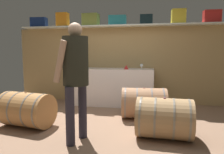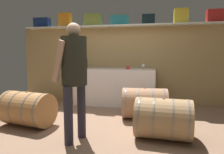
{
  "view_description": "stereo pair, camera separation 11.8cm",
  "coord_description": "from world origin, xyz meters",
  "px_view_note": "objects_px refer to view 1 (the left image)",
  "views": [
    {
      "loc": [
        0.84,
        -3.13,
        1.28
      ],
      "look_at": [
        0.16,
        0.49,
        0.86
      ],
      "focal_mm": 33.55,
      "sensor_mm": 36.0,
      "label": 1
    },
    {
      "loc": [
        0.96,
        -3.11,
        1.28
      ],
      "look_at": [
        0.16,
        0.49,
        0.86
      ],
      "focal_mm": 33.55,
      "sensor_mm": 36.0,
      "label": 2
    }
  ],
  "objects_px": {
    "wine_barrel_flank": "(144,103)",
    "wine_barrel_near": "(27,109)",
    "toolcase_teal": "(117,21)",
    "wine_glass": "(142,66)",
    "toolcase_black": "(146,20)",
    "wine_bottle_dark": "(84,63)",
    "winemaker_pouring": "(75,70)",
    "toolcase_yellow": "(178,17)",
    "work_cabinet": "(113,87)",
    "toolcase_orange": "(63,20)",
    "toolcase_olive": "(91,20)",
    "wine_barrel_far": "(164,118)",
    "red_funnel": "(126,67)",
    "toolcase_navy": "(39,23)",
    "toolcase_red": "(212,17)"
  },
  "relations": [
    {
      "from": "toolcase_teal",
      "to": "winemaker_pouring",
      "type": "xyz_separation_m",
      "value": [
        -0.2,
        -2.47,
        -1.04
      ]
    },
    {
      "from": "toolcase_black",
      "to": "wine_bottle_dark",
      "type": "distance_m",
      "value": 1.87
    },
    {
      "from": "wine_glass",
      "to": "wine_barrel_far",
      "type": "bearing_deg",
      "value": -76.28
    },
    {
      "from": "work_cabinet",
      "to": "wine_glass",
      "type": "relative_size",
      "value": 14.59
    },
    {
      "from": "toolcase_teal",
      "to": "wine_barrel_flank",
      "type": "distance_m",
      "value": 2.27
    },
    {
      "from": "toolcase_red",
      "to": "wine_bottle_dark",
      "type": "bearing_deg",
      "value": -178.08
    },
    {
      "from": "toolcase_yellow",
      "to": "wine_barrel_near",
      "type": "xyz_separation_m",
      "value": [
        -2.73,
        -2.05,
        -1.83
      ]
    },
    {
      "from": "toolcase_orange",
      "to": "wine_barrel_near",
      "type": "distance_m",
      "value": 2.76
    },
    {
      "from": "toolcase_navy",
      "to": "wine_bottle_dark",
      "type": "xyz_separation_m",
      "value": [
        1.31,
        -0.19,
        -1.06
      ]
    },
    {
      "from": "toolcase_navy",
      "to": "toolcase_olive",
      "type": "height_order",
      "value": "toolcase_olive"
    },
    {
      "from": "toolcase_orange",
      "to": "toolcase_black",
      "type": "distance_m",
      "value": 2.17
    },
    {
      "from": "wine_glass",
      "to": "toolcase_olive",
      "type": "bearing_deg",
      "value": 164.63
    },
    {
      "from": "toolcase_olive",
      "to": "toolcase_yellow",
      "type": "distance_m",
      "value": 2.15
    },
    {
      "from": "toolcase_yellow",
      "to": "work_cabinet",
      "type": "height_order",
      "value": "toolcase_yellow"
    },
    {
      "from": "toolcase_yellow",
      "to": "wine_barrel_near",
      "type": "bearing_deg",
      "value": -144.07
    },
    {
      "from": "toolcase_orange",
      "to": "work_cabinet",
      "type": "relative_size",
      "value": 0.18
    },
    {
      "from": "toolcase_black",
      "to": "wine_glass",
      "type": "xyz_separation_m",
      "value": [
        -0.08,
        -0.36,
        -1.09
      ]
    },
    {
      "from": "work_cabinet",
      "to": "wine_barrel_far",
      "type": "relative_size",
      "value": 2.32
    },
    {
      "from": "wine_glass",
      "to": "toolcase_black",
      "type": "bearing_deg",
      "value": 77.07
    },
    {
      "from": "toolcase_red",
      "to": "wine_barrel_far",
      "type": "relative_size",
      "value": 0.44
    },
    {
      "from": "wine_barrel_flank",
      "to": "wine_barrel_near",
      "type": "bearing_deg",
      "value": -162.49
    },
    {
      "from": "toolcase_orange",
      "to": "wine_barrel_far",
      "type": "height_order",
      "value": "toolcase_orange"
    },
    {
      "from": "toolcase_teal",
      "to": "red_funnel",
      "type": "bearing_deg",
      "value": -55.14
    },
    {
      "from": "wine_barrel_near",
      "to": "work_cabinet",
      "type": "bearing_deg",
      "value": 65.95
    },
    {
      "from": "toolcase_olive",
      "to": "wine_barrel_far",
      "type": "bearing_deg",
      "value": -48.77
    },
    {
      "from": "toolcase_teal",
      "to": "toolcase_orange",
      "type": "bearing_deg",
      "value": 177.68
    },
    {
      "from": "toolcase_navy",
      "to": "work_cabinet",
      "type": "height_order",
      "value": "toolcase_navy"
    },
    {
      "from": "wine_glass",
      "to": "winemaker_pouring",
      "type": "xyz_separation_m",
      "value": [
        -0.83,
        -2.11,
        0.05
      ]
    },
    {
      "from": "toolcase_orange",
      "to": "toolcase_yellow",
      "type": "bearing_deg",
      "value": 0.06
    },
    {
      "from": "wine_barrel_flank",
      "to": "winemaker_pouring",
      "type": "relative_size",
      "value": 0.54
    },
    {
      "from": "toolcase_orange",
      "to": "wine_bottle_dark",
      "type": "distance_m",
      "value": 1.29
    },
    {
      "from": "toolcase_olive",
      "to": "wine_bottle_dark",
      "type": "height_order",
      "value": "toolcase_olive"
    },
    {
      "from": "toolcase_black",
      "to": "work_cabinet",
      "type": "relative_size",
      "value": 0.15
    },
    {
      "from": "red_funnel",
      "to": "toolcase_navy",
      "type": "bearing_deg",
      "value": 171.55
    },
    {
      "from": "wine_barrel_far",
      "to": "red_funnel",
      "type": "bearing_deg",
      "value": 117.01
    },
    {
      "from": "wine_barrel_near",
      "to": "winemaker_pouring",
      "type": "distance_m",
      "value": 1.37
    },
    {
      "from": "toolcase_olive",
      "to": "wine_barrel_flank",
      "type": "xyz_separation_m",
      "value": [
        1.41,
        -1.2,
        -1.82
      ]
    },
    {
      "from": "toolcase_olive",
      "to": "wine_bottle_dark",
      "type": "xyz_separation_m",
      "value": [
        -0.14,
        -0.19,
        -1.09
      ]
    },
    {
      "from": "toolcase_olive",
      "to": "red_funnel",
      "type": "height_order",
      "value": "toolcase_olive"
    },
    {
      "from": "red_funnel",
      "to": "wine_barrel_flank",
      "type": "xyz_separation_m",
      "value": [
        0.45,
        -0.84,
        -0.65
      ]
    },
    {
      "from": "wine_bottle_dark",
      "to": "wine_glass",
      "type": "relative_size",
      "value": 2.12
    },
    {
      "from": "toolcase_teal",
      "to": "toolcase_black",
      "type": "distance_m",
      "value": 0.71
    },
    {
      "from": "work_cabinet",
      "to": "wine_barrel_flank",
      "type": "xyz_separation_m",
      "value": [
        0.79,
        -0.97,
        -0.15
      ]
    },
    {
      "from": "toolcase_teal",
      "to": "wine_barrel_far",
      "type": "bearing_deg",
      "value": -65.85
    },
    {
      "from": "toolcase_red",
      "to": "toolcase_orange",
      "type": "bearing_deg",
      "value": 178.31
    },
    {
      "from": "wine_barrel_near",
      "to": "wine_glass",
      "type": "bearing_deg",
      "value": 51.05
    },
    {
      "from": "toolcase_red",
      "to": "wine_barrel_far",
      "type": "height_order",
      "value": "toolcase_red"
    },
    {
      "from": "wine_bottle_dark",
      "to": "work_cabinet",
      "type": "bearing_deg",
      "value": -2.92
    },
    {
      "from": "toolcase_olive",
      "to": "toolcase_red",
      "type": "distance_m",
      "value": 2.89
    },
    {
      "from": "toolcase_orange",
      "to": "wine_bottle_dark",
      "type": "relative_size",
      "value": 1.24
    }
  ]
}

